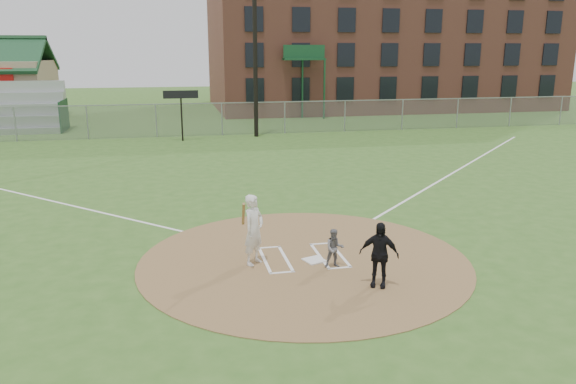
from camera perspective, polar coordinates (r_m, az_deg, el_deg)
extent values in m
plane|color=#355F20|center=(14.46, 1.65, -6.93)|extent=(140.00, 140.00, 0.00)
cylinder|color=olive|center=(14.45, 1.65, -6.89)|extent=(8.40, 8.40, 0.02)
cube|color=white|center=(14.36, 2.67, -6.94)|extent=(0.61, 0.61, 0.03)
cube|color=white|center=(25.76, 16.62, 2.00)|extent=(17.04, 17.04, 0.01)
cube|color=white|center=(23.44, -25.93, -0.05)|extent=(17.04, 17.04, 0.01)
imported|color=slate|center=(13.83, 4.75, -5.73)|extent=(0.51, 0.41, 0.97)
imported|color=black|center=(12.80, 9.22, -6.29)|extent=(0.95, 0.74, 1.51)
cube|color=white|center=(14.40, -2.39, -6.92)|extent=(0.08, 1.80, 0.01)
cube|color=white|center=(14.49, -0.24, -6.76)|extent=(0.08, 1.80, 0.01)
cube|color=white|center=(15.27, -1.92, -5.64)|extent=(0.62, 0.08, 0.01)
cube|color=white|center=(13.62, -0.59, -8.18)|extent=(0.62, 0.08, 0.01)
cube|color=white|center=(14.83, 5.29, -6.32)|extent=(0.08, 1.80, 0.01)
cube|color=white|center=(14.69, 3.23, -6.49)|extent=(0.08, 1.80, 0.01)
cube|color=white|center=(15.57, 3.33, -5.26)|extent=(0.62, 0.08, 0.01)
cube|color=white|center=(13.95, 5.27, -7.68)|extent=(0.62, 0.08, 0.01)
imported|color=silver|center=(13.91, -3.49, -3.84)|extent=(0.76, 0.76, 1.78)
cylinder|color=olive|center=(13.33, -4.55, -2.23)|extent=(0.11, 0.60, 0.70)
cube|color=slate|center=(35.49, -6.72, 7.36)|extent=(56.00, 0.03, 2.00)
cube|color=gray|center=(35.39, -6.77, 8.97)|extent=(56.00, 0.06, 0.06)
cube|color=gray|center=(35.49, -6.72, 7.36)|extent=(56.08, 0.08, 2.00)
cube|color=#194728|center=(40.11, -21.80, 7.24)|extent=(0.08, 3.20, 2.00)
cube|color=#9A5342|center=(54.62, 9.05, 16.52)|extent=(30.00, 16.00, 15.00)
cube|color=black|center=(47.12, 12.54, 16.62)|extent=(26.60, 0.10, 12.20)
cube|color=#194728|center=(43.64, 1.64, 13.34)|extent=(3.20, 1.00, 0.15)
cube|color=#194728|center=(44.22, 1.47, 10.44)|extent=(0.12, 0.12, 4.50)
cube|color=#194728|center=(43.68, 3.70, 10.37)|extent=(0.12, 0.12, 4.50)
cube|color=#194728|center=(43.64, 1.65, 14.06)|extent=(3.20, 0.08, 1.00)
cylinder|color=black|center=(34.49, -3.38, 15.56)|extent=(0.26, 0.26, 12.00)
cylinder|color=black|center=(33.53, -10.74, 7.33)|extent=(0.10, 0.10, 2.60)
cube|color=black|center=(33.40, -10.85, 9.71)|extent=(2.00, 0.10, 0.45)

